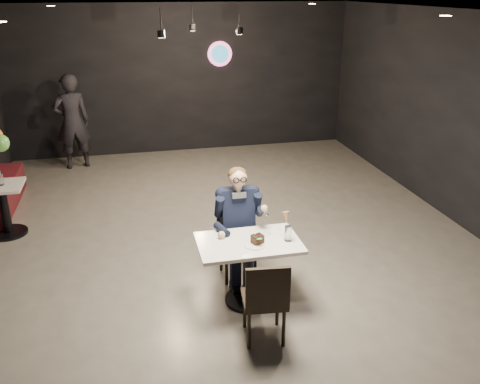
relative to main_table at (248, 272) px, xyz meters
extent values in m
plane|color=slate|center=(0.02, 1.35, -0.38)|extent=(9.00, 9.00, 0.00)
cube|color=black|center=(0.02, 3.35, 2.51)|extent=(1.40, 1.20, 0.36)
cube|color=white|center=(0.00, 0.00, 0.00)|extent=(1.10, 0.70, 0.75)
cube|color=black|center=(0.00, 0.55, 0.09)|extent=(0.42, 0.46, 0.92)
cube|color=black|center=(0.00, -0.64, 0.09)|extent=(0.47, 0.50, 0.92)
cube|color=black|center=(0.00, 0.55, 0.34)|extent=(0.60, 0.80, 1.44)
cylinder|color=white|center=(0.04, -0.10, 0.38)|extent=(0.22, 0.22, 0.01)
cube|color=black|center=(0.08, -0.07, 0.43)|extent=(0.14, 0.13, 0.08)
ellipsoid|color=green|center=(0.08, -0.14, 0.47)|extent=(0.07, 0.04, 0.01)
cylinder|color=silver|center=(0.42, -0.07, 0.46)|extent=(0.08, 0.08, 0.17)
cone|color=#B27549|center=(0.40, -0.04, 0.62)|extent=(0.08, 0.08, 0.14)
cube|color=white|center=(-2.93, 2.38, -0.01)|extent=(0.58, 0.58, 0.72)
imported|color=black|center=(-2.17, 5.18, 0.53)|extent=(0.74, 0.58, 1.81)
camera|label=1|loc=(-1.17, -4.69, 2.91)|focal=38.00mm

